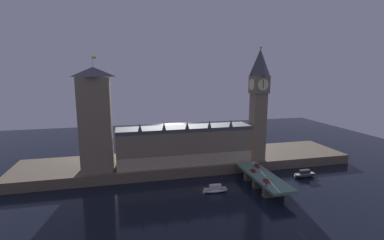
{
  "coord_description": "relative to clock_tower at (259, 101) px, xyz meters",
  "views": [
    {
      "loc": [
        -41.11,
        -138.22,
        63.79
      ],
      "look_at": [
        -2.73,
        20.0,
        35.37
      ],
      "focal_mm": 26.0,
      "sensor_mm": 36.0,
      "label": 1
    }
  ],
  "objects": [
    {
      "name": "car_southbound_trail",
      "position": [
        -8.31,
        -17.89,
        -37.23
      ],
      "size": [
        1.91,
        4.76,
        1.55
      ],
      "color": "red",
      "rests_on": "bridge"
    },
    {
      "name": "boat_downstream",
      "position": [
        20.83,
        -23.3,
        -43.35
      ],
      "size": [
        14.94,
        4.57,
        4.7
      ],
      "color": "#28282D",
      "rests_on": "ground_plane"
    },
    {
      "name": "parliament_hall",
      "position": [
        -48.34,
        3.3,
        -27.2
      ],
      "size": [
        84.23,
        17.6,
        28.17
      ],
      "color": "#7F7056",
      "rests_on": "embankment"
    },
    {
      "name": "street_lamp_near",
      "position": [
        -17.47,
        -45.55,
        -34.03
      ],
      "size": [
        1.34,
        0.6,
        6.27
      ],
      "color": "#2D3333",
      "rests_on": "bridge"
    },
    {
      "name": "victoria_tower",
      "position": [
        -101.19,
        4.52,
        -8.65
      ],
      "size": [
        18.04,
        18.04,
        66.28
      ],
      "color": "#7F7056",
      "rests_on": "embankment"
    },
    {
      "name": "car_northbound_lead",
      "position": [
        -14.15,
        -24.65,
        -37.31
      ],
      "size": [
        1.92,
        4.2,
        1.38
      ],
      "color": "red",
      "rests_on": "bridge"
    },
    {
      "name": "embankment",
      "position": [
        -43.07,
        13.17,
        -41.98
      ],
      "size": [
        220.0,
        42.0,
        6.17
      ],
      "color": "brown",
      "rests_on": "ground_plane"
    },
    {
      "name": "bridge",
      "position": [
        -11.23,
        -30.83,
        -40.15
      ],
      "size": [
        13.27,
        46.0,
        7.1
      ],
      "color": "slate",
      "rests_on": "ground_plane"
    },
    {
      "name": "clock_tower",
      "position": [
        0.0,
        0.0,
        0.0
      ],
      "size": [
        10.71,
        10.82,
        73.36
      ],
      "color": "#7F7056",
      "rests_on": "embankment"
    },
    {
      "name": "pedestrian_near_rail",
      "position": [
        -17.07,
        -45.14,
        -36.99
      ],
      "size": [
        0.38,
        0.38,
        1.82
      ],
      "color": "black",
      "rests_on": "bridge"
    },
    {
      "name": "car_northbound_trail",
      "position": [
        -14.15,
        -40.04,
        -37.26
      ],
      "size": [
        2.1,
        4.49,
        1.49
      ],
      "color": "red",
      "rests_on": "bridge"
    },
    {
      "name": "ground_plane",
      "position": [
        -43.07,
        -25.83,
        -45.06
      ],
      "size": [
        400.0,
        400.0,
        0.0
      ],
      "primitive_type": "plane",
      "color": "black"
    },
    {
      "name": "boat_upstream",
      "position": [
        -39.01,
        -30.9,
        -43.5
      ],
      "size": [
        14.13,
        4.81,
        4.29
      ],
      "color": "white",
      "rests_on": "ground_plane"
    }
  ]
}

